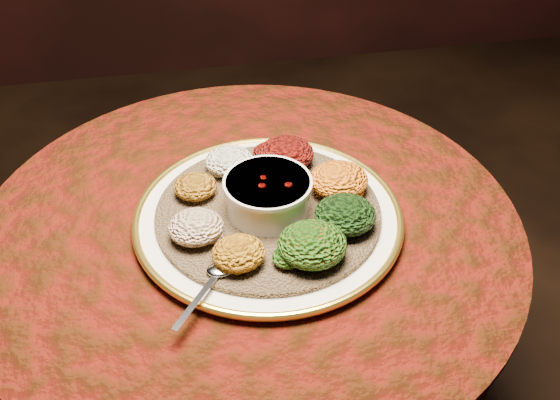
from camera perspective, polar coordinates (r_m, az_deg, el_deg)
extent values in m
cylinder|color=black|center=(1.39, -2.33, -13.96)|extent=(0.12, 0.12, 0.68)
cylinder|color=black|center=(1.13, -2.80, -2.97)|extent=(0.80, 0.80, 0.04)
cylinder|color=#440C05|center=(1.23, -2.59, -7.97)|extent=(0.93, 0.93, 0.34)
cylinder|color=#440C05|center=(1.11, -2.84, -1.94)|extent=(0.96, 0.96, 0.01)
cylinder|color=white|center=(1.09, -1.08, -1.64)|extent=(0.57, 0.57, 0.02)
torus|color=gold|center=(1.09, -1.08, -1.36)|extent=(0.47, 0.47, 0.01)
cylinder|color=olive|center=(1.08, -1.09, -1.08)|extent=(0.42, 0.42, 0.01)
cylinder|color=silver|center=(1.06, -1.11, 0.42)|extent=(0.14, 0.14, 0.06)
cylinder|color=silver|center=(1.04, -1.13, 1.61)|extent=(0.15, 0.15, 0.01)
cylinder|color=#560904|center=(1.05, -1.13, 1.22)|extent=(0.12, 0.12, 0.01)
ellipsoid|color=silver|center=(0.97, -5.46, -6.33)|extent=(0.04, 0.03, 0.01)
cube|color=silver|center=(0.93, -7.62, -9.12)|extent=(0.08, 0.10, 0.00)
ellipsoid|color=white|center=(1.16, -4.67, 3.57)|extent=(0.09, 0.09, 0.04)
ellipsoid|color=black|center=(1.17, 0.52, 4.26)|extent=(0.11, 0.10, 0.05)
ellipsoid|color=#AA790E|center=(1.11, 5.40, 1.85)|extent=(0.10, 0.10, 0.05)
ellipsoid|color=black|center=(1.03, 5.98, -1.34)|extent=(0.10, 0.10, 0.05)
ellipsoid|color=#913109|center=(0.98, 2.96, -4.07)|extent=(0.11, 0.10, 0.05)
ellipsoid|color=#B5740F|center=(0.97, -3.80, -4.86)|extent=(0.08, 0.08, 0.04)
ellipsoid|color=maroon|center=(1.02, -7.69, -2.46)|extent=(0.09, 0.09, 0.04)
ellipsoid|color=#995D12|center=(1.11, -7.75, 1.23)|extent=(0.08, 0.07, 0.04)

